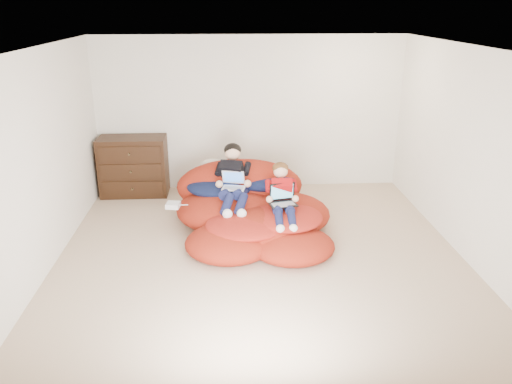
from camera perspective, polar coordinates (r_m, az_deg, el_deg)
The scene contains 9 objects.
room_shell at distance 6.23m, azimuth 0.46°, elevation -5.23°, with size 5.10×5.10×2.77m.
dresser at distance 8.32m, azimuth -13.79°, elevation 2.89°, with size 1.06×0.59×0.96m.
beanbag_pile at distance 6.89m, azimuth -0.57°, elevation -2.13°, with size 2.17×2.34×0.87m.
cream_pillow at distance 7.59m, azimuth -4.95°, elevation 2.84°, with size 0.41×0.26×0.26m, color beige.
older_boy at distance 6.93m, azimuth -2.61°, elevation 1.76°, with size 0.42×1.14×0.74m.
younger_boy at distance 6.55m, azimuth 3.00°, elevation -0.17°, with size 0.29×0.99×0.65m.
laptop_white at distance 6.87m, azimuth -2.59°, elevation 1.01°, with size 0.34×0.35×0.22m.
laptop_black at distance 6.51m, azimuth 3.06°, elevation -0.76°, with size 0.39×0.34×0.26m.
power_adapter at distance 6.76m, azimuth -9.46°, elevation -1.49°, with size 0.17×0.17×0.06m, color silver.
Camera 1 is at (-0.39, -5.58, 2.95)m, focal length 35.00 mm.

